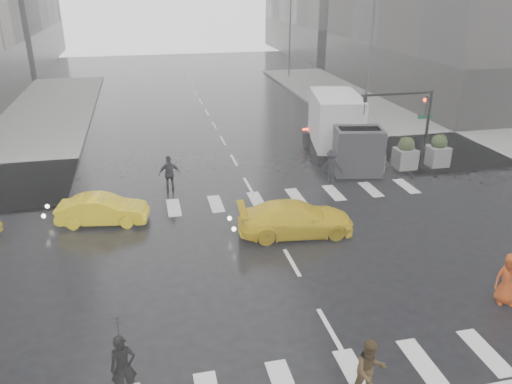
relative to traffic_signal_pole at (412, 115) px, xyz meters
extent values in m
plane|color=black|center=(-9.01, -8.01, -3.22)|extent=(120.00, 120.00, 0.00)
cube|color=slate|center=(10.49, 9.49, -3.14)|extent=(35.00, 35.00, 0.15)
cube|color=#292725|center=(19.99, 18.99, -1.02)|extent=(26.05, 26.05, 4.40)
cube|color=#292725|center=(19.99, 47.99, -1.02)|extent=(26.05, 26.05, 4.40)
cylinder|color=black|center=(0.99, -0.01, -0.97)|extent=(0.16, 0.16, 4.50)
cylinder|color=black|center=(-1.01, -0.01, 1.18)|extent=(4.00, 0.12, 0.12)
imported|color=black|center=(0.74, -0.01, 0.48)|extent=(0.16, 0.20, 1.00)
imported|color=black|center=(-2.81, -0.01, 0.68)|extent=(0.16, 0.20, 1.00)
sphere|color=#FF190C|center=(0.64, -0.01, 0.78)|extent=(0.20, 0.20, 0.20)
cube|color=#0C5632|center=(0.99, 0.29, -0.22)|extent=(0.90, 0.03, 0.22)
cylinder|color=#59595B|center=(1.99, 9.99, 1.28)|extent=(0.20, 0.20, 9.00)
cylinder|color=#59595B|center=(1.99, 29.99, 1.28)|extent=(0.20, 0.20, 9.00)
cube|color=slate|center=(-2.01, 0.19, -2.52)|extent=(1.10, 1.10, 1.10)
sphere|color=black|center=(-2.01, 0.19, -1.72)|extent=(0.90, 0.90, 0.90)
cube|color=slate|center=(-0.01, 0.19, -2.52)|extent=(1.10, 1.10, 1.10)
sphere|color=black|center=(-0.01, 0.19, -1.72)|extent=(0.90, 0.90, 0.90)
cube|color=slate|center=(1.99, 0.19, -2.52)|extent=(1.10, 1.10, 1.10)
sphere|color=black|center=(1.99, 0.19, -1.72)|extent=(0.90, 0.90, 0.90)
imported|color=black|center=(-15.05, -13.34, -2.31)|extent=(0.72, 0.53, 1.80)
imported|color=black|center=(-15.05, -13.34, -1.23)|extent=(1.10, 1.11, 0.88)
imported|color=#3F2C16|center=(-9.04, -14.81, -2.34)|extent=(0.87, 0.68, 1.76)
imported|color=#BF3F0D|center=(-2.88, -12.01, -2.32)|extent=(1.02, 0.83, 1.80)
imported|color=black|center=(-13.00, 0.04, -2.28)|extent=(1.10, 0.68, 1.88)
imported|color=black|center=(-4.66, -0.65, -2.31)|extent=(1.34, 1.18, 1.82)
imported|color=yellow|center=(-16.11, -2.94, -2.58)|extent=(4.02, 1.94, 1.27)
imported|color=yellow|center=(-8.18, -5.77, -2.51)|extent=(4.43, 2.32, 1.40)
cube|color=white|center=(-2.88, 3.66, -0.99)|extent=(2.61, 5.00, 2.93)
cube|color=#2A2A2E|center=(-2.88, 0.18, -1.86)|extent=(2.50, 1.96, 2.50)
cube|color=black|center=(-2.88, 0.18, -1.10)|extent=(2.17, 0.98, 0.98)
cylinder|color=black|center=(-4.02, -0.03, -2.73)|extent=(0.30, 0.98, 0.98)
cylinder|color=black|center=(-1.74, -0.03, -2.73)|extent=(0.30, 0.98, 0.98)
cylinder|color=black|center=(-4.02, 2.36, -2.73)|extent=(0.30, 0.98, 0.98)
cylinder|color=black|center=(-1.74, 2.36, -2.73)|extent=(0.30, 0.98, 0.98)
cylinder|color=black|center=(-4.02, 5.40, -2.73)|extent=(0.30, 0.98, 0.98)
cylinder|color=black|center=(-1.74, 5.40, -2.73)|extent=(0.30, 0.98, 0.98)
camera|label=1|loc=(-13.97, -23.64, 6.62)|focal=35.00mm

